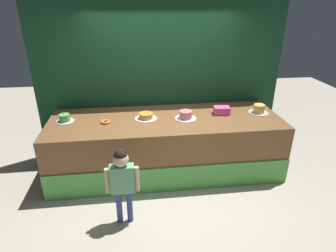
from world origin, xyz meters
TOP-DOWN VIEW (x-y plane):
  - ground_plane at (0.00, 0.00)m, footprint 12.00×12.00m
  - stage_platform at (0.00, 0.62)m, footprint 3.66×1.27m
  - curtain_backdrop at (0.00, 1.35)m, footprint 4.26×0.08m
  - child_figure at (-0.68, -0.55)m, footprint 0.41×0.19m
  - pink_box at (0.93, 0.70)m, footprint 0.27×0.19m
  - donut at (-0.93, 0.57)m, footprint 0.14×0.14m
  - cake_far_left at (-1.55, 0.70)m, footprint 0.27×0.27m
  - cake_center_left at (-0.31, 0.66)m, footprint 0.35×0.35m
  - cake_center_right at (0.31, 0.58)m, footprint 0.34×0.34m
  - cake_far_right at (1.55, 0.67)m, footprint 0.34×0.34m

SIDE VIEW (x-z plane):
  - ground_plane at x=0.00m, z-range 0.00..0.00m
  - stage_platform at x=0.00m, z-range 0.00..0.93m
  - child_figure at x=-0.68m, z-range 0.16..1.23m
  - donut at x=-0.93m, z-range 0.93..0.97m
  - cake_center_left at x=-0.31m, z-range 0.92..1.02m
  - cake_far_left at x=-1.55m, z-range 0.89..1.07m
  - cake_center_right at x=0.31m, z-range 0.91..1.07m
  - pink_box at x=0.93m, z-range 0.93..1.05m
  - cake_far_right at x=1.55m, z-range 0.92..1.06m
  - curtain_backdrop at x=0.00m, z-range 0.00..2.70m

